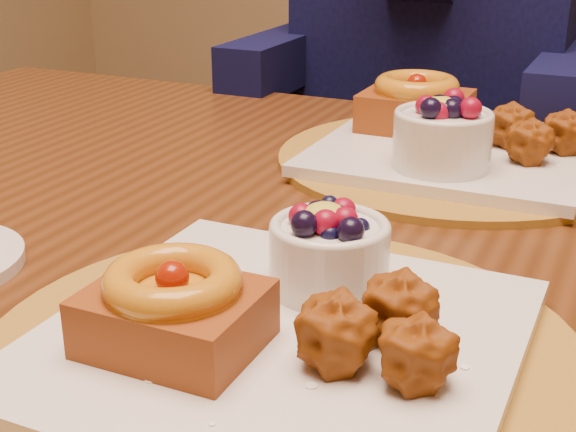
% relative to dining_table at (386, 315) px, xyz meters
% --- Properties ---
extents(dining_table, '(1.60, 0.90, 0.76)m').
position_rel_dining_table_xyz_m(dining_table, '(0.00, 0.00, 0.00)').
color(dining_table, '#3C1D0B').
rests_on(dining_table, ground).
extents(place_setting_near, '(0.38, 0.38, 0.08)m').
position_rel_dining_table_xyz_m(place_setting_near, '(-0.00, -0.22, 0.10)').
color(place_setting_near, brown).
rests_on(place_setting_near, dining_table).
extents(place_setting_far, '(0.38, 0.38, 0.09)m').
position_rel_dining_table_xyz_m(place_setting_far, '(-0.00, 0.21, 0.11)').
color(place_setting_far, brown).
rests_on(place_setting_far, dining_table).
extents(chair_far, '(0.59, 0.59, 1.00)m').
position_rel_dining_table_xyz_m(chair_far, '(0.07, 0.91, -0.12)').
color(chair_far, black).
rests_on(chair_far, ground).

